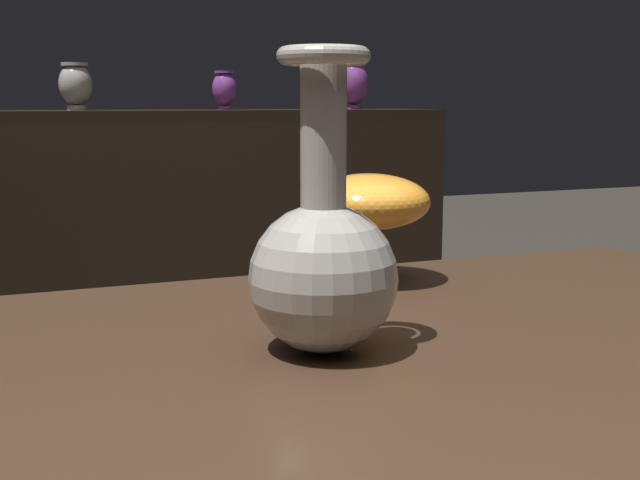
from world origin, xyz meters
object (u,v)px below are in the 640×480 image
vase_tall_behind (369,205)px  shelf_vase_far_right (354,83)px  shelf_vase_right (225,89)px  vase_centerpiece (321,259)px  shelf_vase_center (76,84)px

vase_tall_behind → shelf_vase_far_right: shelf_vase_far_right is taller
shelf_vase_right → shelf_vase_far_right: (0.52, 0.02, 0.02)m
shelf_vase_far_right → shelf_vase_right: bearing=-177.7°
shelf_vase_far_right → vase_tall_behind: bearing=-113.6°
vase_centerpiece → shelf_vase_center: size_ratio=1.70×
vase_tall_behind → shelf_vase_center: size_ratio=0.95×
vase_tall_behind → shelf_vase_far_right: 2.21m
shelf_vase_right → vase_tall_behind: bearing=-100.3°
vase_tall_behind → shelf_vase_center: 1.99m
shelf_vase_right → shelf_vase_center: shelf_vase_center is taller
vase_centerpiece → vase_tall_behind: bearing=56.6°
vase_tall_behind → shelf_vase_center: (-0.16, 1.97, 0.18)m
shelf_vase_far_right → vase_centerpiece: bearing=-114.7°
vase_centerpiece → shelf_vase_far_right: shelf_vase_far_right is taller
vase_tall_behind → shelf_vase_right: (0.36, 2.00, 0.17)m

